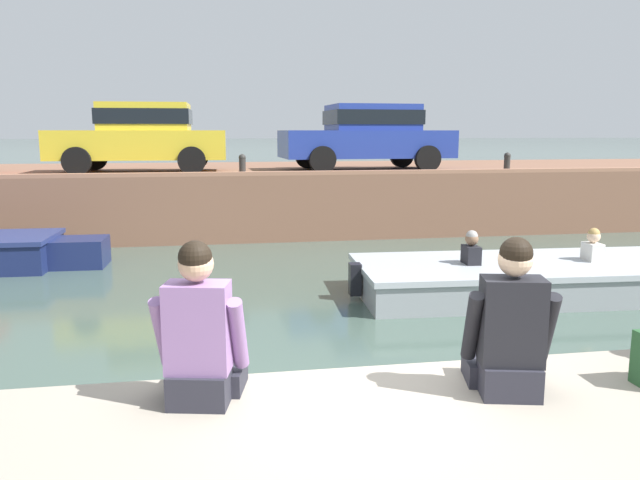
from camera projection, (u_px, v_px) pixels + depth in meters
ground_plane at (285, 300)px, 8.82m from camera, size 400.00×400.00×0.00m
far_quay_wall at (252, 196)px, 16.09m from camera, size 60.00×6.00×1.44m
far_wall_coping at (259, 173)px, 13.16m from camera, size 60.00×0.24×0.08m
motorboat_passing at (556, 277)px, 9.14m from camera, size 6.54×2.22×0.97m
car_left_inner_yellow at (142, 135)px, 14.02m from camera, size 3.87×2.00×1.54m
car_centre_blue at (368, 134)px, 14.88m from camera, size 4.06×2.10×1.54m
mooring_bollard_mid at (242, 164)px, 13.20m from camera, size 0.15×0.15×0.44m
mooring_bollard_east at (507, 162)px, 14.19m from camera, size 0.15×0.15×0.44m
person_seated_left at (200, 340)px, 3.61m from camera, size 0.58×0.59×0.96m
person_seated_right at (509, 333)px, 3.72m from camera, size 0.58×0.59×0.96m
bottle_drink at (521, 375)px, 3.81m from camera, size 0.06×0.06×0.20m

